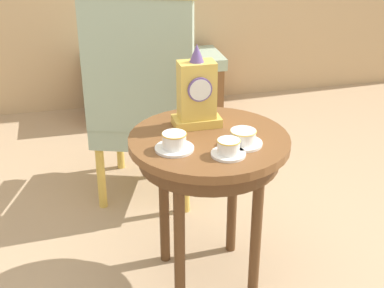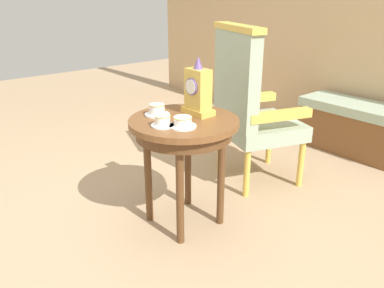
% 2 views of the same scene
% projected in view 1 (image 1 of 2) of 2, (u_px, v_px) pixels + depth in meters
% --- Properties ---
extents(ground_plane, '(10.00, 10.00, 0.00)m').
position_uv_depth(ground_plane, '(214.00, 287.00, 2.33)').
color(ground_plane, tan).
extents(side_table, '(0.63, 0.63, 0.67)m').
position_uv_depth(side_table, '(209.00, 157.00, 2.15)').
color(side_table, brown).
rests_on(side_table, ground).
extents(teacup_left, '(0.15, 0.15, 0.07)m').
position_uv_depth(teacup_left, '(174.00, 142.00, 2.00)').
color(teacup_left, white).
rests_on(teacup_left, side_table).
extents(teacup_right, '(0.13, 0.13, 0.06)m').
position_uv_depth(teacup_right, '(228.00, 148.00, 1.96)').
color(teacup_right, white).
rests_on(teacup_right, side_table).
extents(teacup_center, '(0.15, 0.15, 0.06)m').
position_uv_depth(teacup_center, '(243.00, 138.00, 2.04)').
color(teacup_center, white).
rests_on(teacup_center, side_table).
extents(mantel_clock, '(0.19, 0.11, 0.34)m').
position_uv_depth(mantel_clock, '(197.00, 94.00, 2.15)').
color(mantel_clock, gold).
rests_on(mantel_clock, side_table).
extents(armchair, '(0.68, 0.68, 1.14)m').
position_uv_depth(armchair, '(144.00, 95.00, 2.73)').
color(armchair, '#9EB299').
rests_on(armchair, ground).
extents(window_bench, '(1.00, 0.40, 0.44)m').
position_uv_depth(window_bench, '(153.00, 86.00, 3.95)').
color(window_bench, '#9EB299').
rests_on(window_bench, ground).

